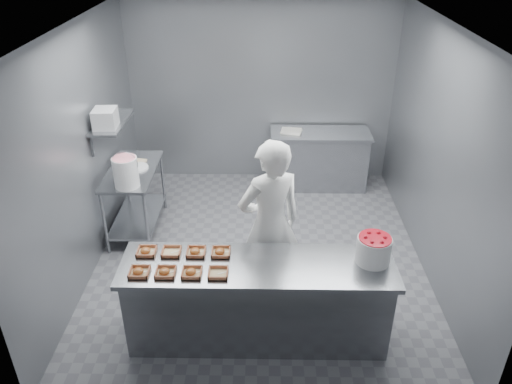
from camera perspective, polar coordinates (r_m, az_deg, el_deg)
floor at (r=6.34m, az=0.37°, el=-7.30°), size 4.50×4.50×0.00m
ceiling at (r=5.19m, az=0.48°, el=18.39°), size 4.50×4.50×0.00m
wall_back at (r=7.72m, az=0.60°, el=11.30°), size 4.00×0.04×2.80m
wall_left at (r=5.99m, az=-19.15°, el=4.14°), size 0.04×4.50×2.80m
wall_right at (r=5.95m, az=20.09°, el=3.84°), size 0.04×4.50×2.80m
service_counter at (r=5.01m, az=0.21°, el=-12.33°), size 2.60×0.70×0.90m
prep_table at (r=6.74m, az=-13.71°, el=0.15°), size 0.60×1.20×0.90m
back_counter at (r=7.79m, az=7.19°, el=3.74°), size 1.50×0.60×0.90m
wall_shelf at (r=6.40m, az=-16.20°, el=7.68°), size 0.35×0.90×0.03m
tray_0 at (r=4.72m, az=-13.23°, el=-8.86°), size 0.19×0.18×0.06m
tray_1 at (r=4.67m, az=-10.34°, el=-8.99°), size 0.19×0.18×0.06m
tray_2 at (r=4.63m, az=-7.38°, el=-9.09°), size 0.19×0.18×0.06m
tray_3 at (r=4.60m, az=-4.35°, el=-9.20°), size 0.19×0.18×0.04m
tray_4 at (r=4.97m, az=-12.43°, el=-6.62°), size 0.19×0.18×0.06m
tray_5 at (r=4.92m, az=-9.65°, el=-6.74°), size 0.19×0.18×0.04m
tray_6 at (r=4.88m, az=-6.90°, el=-6.79°), size 0.19×0.18×0.06m
tray_7 at (r=4.85m, az=-4.07°, el=-6.85°), size 0.19×0.18×0.06m
worker at (r=5.18m, az=1.57°, el=-3.76°), size 0.82×0.70×1.91m
strawberry_tub at (r=4.81m, az=13.30°, el=-6.32°), size 0.32×0.32×0.27m
glaze_bucket at (r=6.12m, az=-14.66°, el=2.28°), size 0.31×0.30×0.46m
bucket_lid at (r=6.62m, az=-13.45°, el=2.74°), size 0.31×0.31×0.02m
rag at (r=6.79m, az=-13.14°, el=3.44°), size 0.18×0.16×0.02m
appliance at (r=6.17m, az=-16.85°, el=8.07°), size 0.28×0.31×0.22m
paper_stack at (r=7.57m, az=4.06°, el=6.97°), size 0.34×0.28×0.04m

